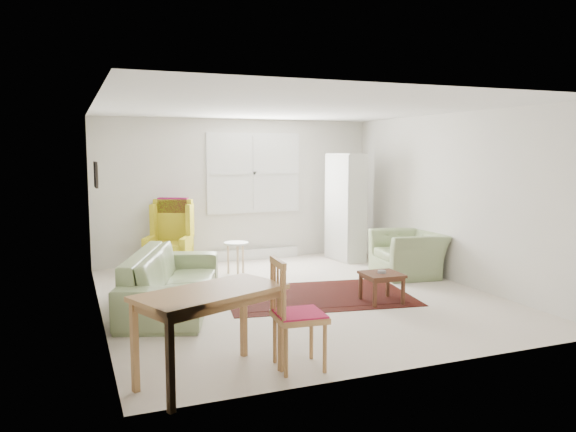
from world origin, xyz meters
name	(u,v)px	position (x,y,z in m)	size (l,w,h in m)	color
room	(292,202)	(0.02, 0.21, 1.26)	(5.04, 5.54, 2.51)	beige
rug	(318,295)	(0.26, -0.13, 0.01)	(2.45, 1.58, 0.02)	black
sofa	(172,268)	(-1.64, 0.09, 0.48)	(2.39, 0.93, 0.96)	gray
armchair	(408,249)	(2.10, 0.51, 0.41)	(1.06, 0.92, 0.82)	gray
wingback_chair	(169,235)	(-1.32, 2.24, 0.59)	(0.68, 0.72, 1.17)	gold
coffee_table	(381,288)	(0.89, -0.72, 0.19)	(0.48, 0.48, 0.39)	#482416
stool	(236,258)	(-0.37, 1.58, 0.26)	(0.39, 0.39, 0.52)	white
cabinet	(346,207)	(1.78, 2.01, 0.95)	(0.40, 0.76, 1.90)	silver
desk	(211,336)	(-1.74, -2.35, 0.39)	(1.24, 0.62, 0.79)	#AB7A45
desk_chair	(299,313)	(-0.94, -2.35, 0.50)	(0.44, 0.44, 1.00)	#AB7A45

